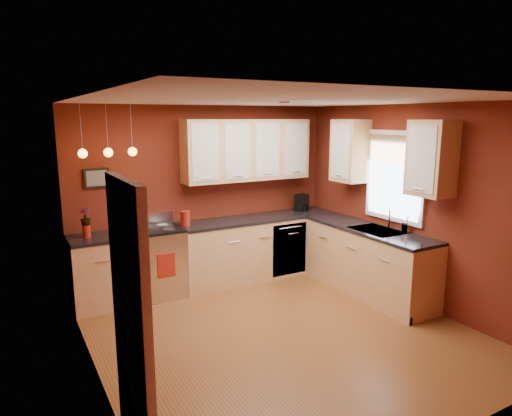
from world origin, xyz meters
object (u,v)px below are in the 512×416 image
gas_range (154,262)px  soap_pump (407,225)px  sink (377,232)px  red_canister (185,218)px  coffee_maker (302,203)px

gas_range → soap_pump: size_ratio=5.26×
sink → soap_pump: (0.25, -0.28, 0.13)m
sink → red_canister: (-2.15, 1.51, 0.13)m
coffee_maker → red_canister: bearing=164.6°
sink → coffee_maker: bearing=94.8°
red_canister → soap_pump: (2.40, -1.79, 0.00)m
sink → soap_pump: 0.40m
coffee_maker → soap_pump: 1.88m
red_canister → soap_pump: bearing=-36.7°
red_canister → coffee_maker: (2.02, 0.06, 0.02)m
sink → red_canister: bearing=145.0°
coffee_maker → soap_pump: coffee_maker is taller
gas_range → soap_pump: soap_pump is taller
gas_range → coffee_maker: size_ratio=4.10×
gas_range → red_canister: 0.73m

